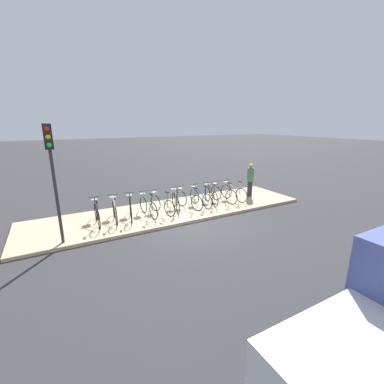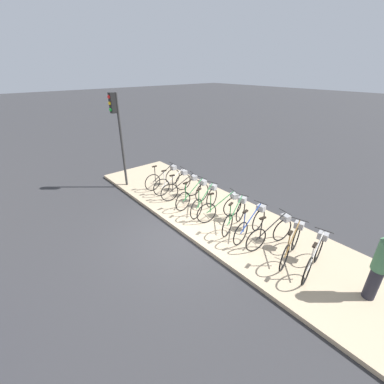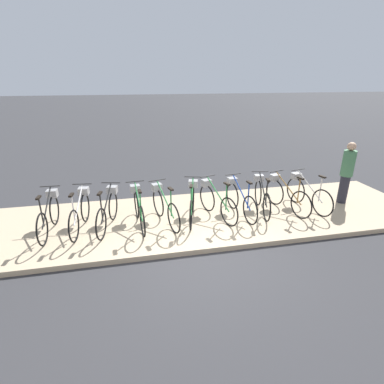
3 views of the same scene
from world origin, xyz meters
TOP-DOWN VIEW (x-y plane):
  - ground_plane at (0.00, 0.00)m, footprint 120.00×120.00m
  - sidewalk at (0.00, 1.61)m, footprint 12.69×3.22m
  - parked_bicycle_0 at (-3.36, 1.52)m, footprint 0.46×1.75m
  - parked_bicycle_1 at (-2.67, 1.53)m, footprint 0.46×1.74m
  - parked_bicycle_2 at (-2.03, 1.49)m, footprint 0.56×1.71m
  - parked_bicycle_3 at (-1.31, 1.45)m, footprint 0.46×1.74m
  - parked_bicycle_4 at (-0.68, 1.45)m, footprint 0.60×1.70m
  - parked_bicycle_5 at (0.05, 1.52)m, footprint 0.60×1.70m
  - parked_bicycle_6 at (0.67, 1.50)m, footprint 0.65×1.68m
  - parked_bicycle_7 at (1.32, 1.51)m, footprint 0.46×1.74m
  - parked_bicycle_8 at (1.98, 1.59)m, footprint 0.52×1.72m
  - parked_bicycle_9 at (2.64, 1.53)m, footprint 0.58×1.70m
  - parked_bicycle_10 at (3.28, 1.53)m, footprint 0.52×1.72m
  - pedestrian at (4.55, 1.66)m, footprint 0.34×0.34m
  - traffic_light at (-4.66, 0.24)m, footprint 0.24×0.40m

SIDE VIEW (x-z plane):
  - ground_plane at x=0.00m, z-range 0.00..0.00m
  - sidewalk at x=0.00m, z-range 0.00..0.12m
  - parked_bicycle_0 at x=-3.36m, z-range 0.05..1.12m
  - parked_bicycle_1 at x=-2.67m, z-range 0.05..1.12m
  - parked_bicycle_2 at x=-2.03m, z-range 0.05..1.12m
  - parked_bicycle_3 at x=-1.31m, z-range 0.05..1.12m
  - parked_bicycle_4 at x=-0.68m, z-range 0.05..1.12m
  - parked_bicycle_5 at x=0.05m, z-range 0.05..1.12m
  - parked_bicycle_6 at x=0.67m, z-range 0.05..1.12m
  - parked_bicycle_7 at x=1.32m, z-range 0.05..1.12m
  - parked_bicycle_8 at x=1.98m, z-range 0.05..1.12m
  - parked_bicycle_9 at x=2.64m, z-range 0.05..1.12m
  - parked_bicycle_10 at x=3.28m, z-range 0.05..1.12m
  - pedestrian at x=4.55m, z-range 0.17..1.94m
  - traffic_light at x=-4.66m, z-range 0.95..4.81m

